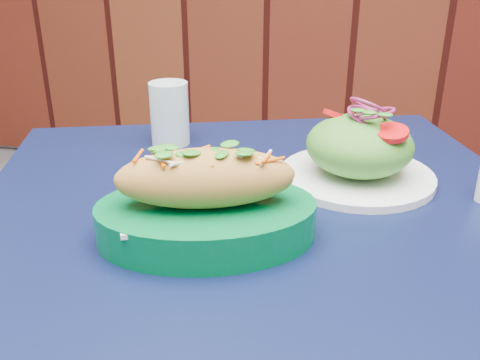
# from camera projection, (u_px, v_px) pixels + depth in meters

# --- Properties ---
(cafe_table) EXTENTS (1.03, 1.03, 0.75)m
(cafe_table) POSITION_uv_depth(u_px,v_px,m) (263.00, 263.00, 0.77)
(cafe_table) COLOR black
(cafe_table) RESTS_ON ground
(banh_mi_basket) EXTENTS (0.31, 0.25, 0.12)m
(banh_mi_basket) POSITION_uv_depth(u_px,v_px,m) (206.00, 203.00, 0.65)
(banh_mi_basket) COLOR #00622E
(banh_mi_basket) RESTS_ON cafe_table
(salad_plate) EXTENTS (0.24, 0.24, 0.12)m
(salad_plate) POSITION_uv_depth(u_px,v_px,m) (359.00, 151.00, 0.81)
(salad_plate) COLOR white
(salad_plate) RESTS_ON cafe_table
(water_glass) EXTENTS (0.07, 0.07, 0.11)m
(water_glass) POSITION_uv_depth(u_px,v_px,m) (170.00, 114.00, 0.96)
(water_glass) COLOR silver
(water_glass) RESTS_ON cafe_table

